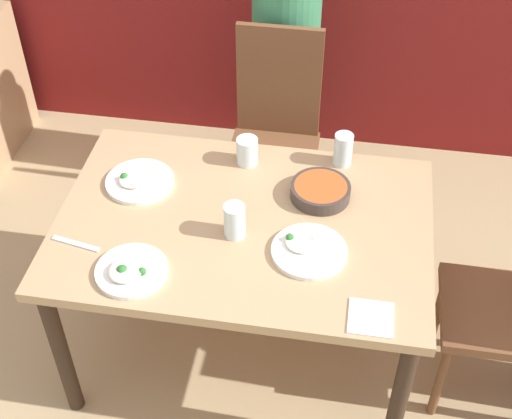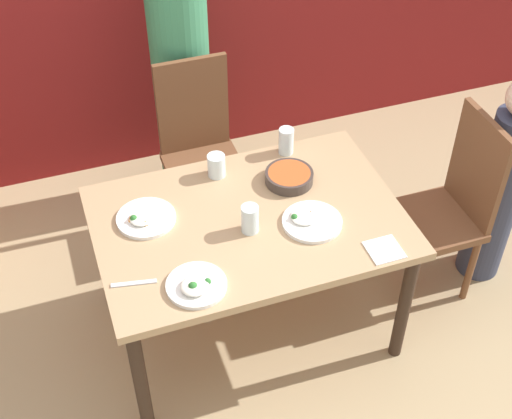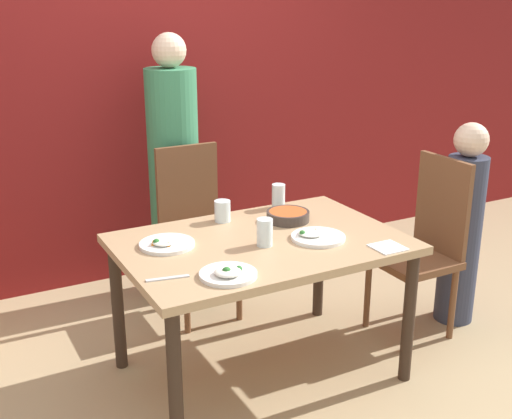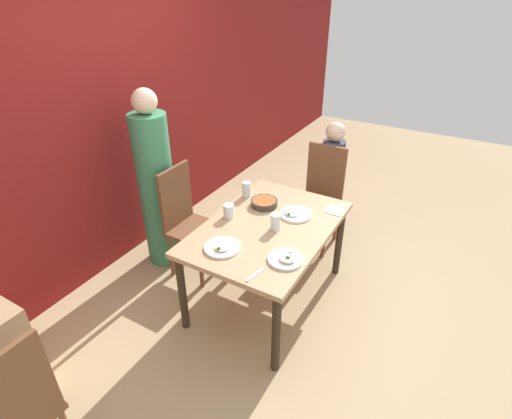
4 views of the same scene
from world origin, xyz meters
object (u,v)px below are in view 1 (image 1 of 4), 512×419
object	(u,v)px
plate_rice_adult	(138,181)
glass_water_tall	(247,151)
chair_adult_spot	(274,132)
bowl_curry	(320,191)
person_adult	(285,52)

from	to	relation	value
plate_rice_adult	glass_water_tall	world-z (taller)	glass_water_tall
chair_adult_spot	bowl_curry	size ratio (longest dim) A/B	4.53
chair_adult_spot	glass_water_tall	world-z (taller)	chair_adult_spot
chair_adult_spot	person_adult	distance (m)	0.39
bowl_curry	glass_water_tall	world-z (taller)	glass_water_tall
plate_rice_adult	glass_water_tall	xyz separation A→B (m)	(0.38, 0.19, 0.04)
person_adult	bowl_curry	world-z (taller)	person_adult
bowl_curry	chair_adult_spot	bearing A→B (deg)	112.61
person_adult	plate_rice_adult	bearing A→B (deg)	-113.26
glass_water_tall	chair_adult_spot	bearing A→B (deg)	85.15
plate_rice_adult	glass_water_tall	bearing A→B (deg)	26.95
glass_water_tall	person_adult	bearing A→B (deg)	87.11
chair_adult_spot	glass_water_tall	size ratio (longest dim) A/B	9.11
chair_adult_spot	bowl_curry	world-z (taller)	chair_adult_spot
bowl_curry	glass_water_tall	distance (m)	0.34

